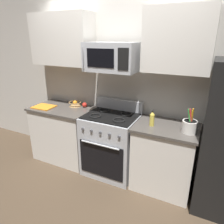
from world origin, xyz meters
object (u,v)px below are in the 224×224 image
at_px(fruit_basket, 75,104).
at_px(cutting_board, 44,107).
at_px(utensil_crock, 190,126).
at_px(range_oven, 111,144).
at_px(apple_loose, 85,105).
at_px(bottle_oil, 152,119).
at_px(microwave, 112,57).

distance_m(fruit_basket, cutting_board, 0.50).
bearing_deg(utensil_crock, cutting_board, -178.65).
relative_size(range_oven, apple_loose, 14.20).
bearing_deg(cutting_board, bottle_oil, 1.55).
distance_m(utensil_crock, apple_loose, 1.65).
relative_size(microwave, bottle_oil, 3.31).
bearing_deg(range_oven, cutting_board, -174.47).
distance_m(range_oven, bottle_oil, 0.81).
distance_m(apple_loose, cutting_board, 0.65).
height_order(utensil_crock, bottle_oil, utensil_crock).
distance_m(microwave, fruit_basket, 1.08).
bearing_deg(bottle_oil, utensil_crock, 0.56).
bearing_deg(apple_loose, cutting_board, -153.10).
height_order(cutting_board, bottle_oil, bottle_oil).
height_order(range_oven, utensil_crock, utensil_crock).
relative_size(microwave, cutting_board, 2.10).
xyz_separation_m(utensil_crock, bottle_oil, (-0.45, -0.00, 0.01)).
bearing_deg(cutting_board, fruit_basket, 33.14).
xyz_separation_m(range_oven, cutting_board, (-1.15, -0.11, 0.44)).
relative_size(fruit_basket, apple_loose, 2.64).
bearing_deg(bottle_oil, apple_loose, 168.09).
xyz_separation_m(apple_loose, bottle_oil, (1.18, -0.25, 0.06)).
bearing_deg(apple_loose, bottle_oil, -11.91).
height_order(apple_loose, cutting_board, apple_loose).
xyz_separation_m(range_oven, utensil_crock, (1.06, -0.06, 0.52)).
distance_m(microwave, cutting_board, 1.41).
relative_size(fruit_basket, bottle_oil, 0.98).
bearing_deg(microwave, cutting_board, -173.15).
xyz_separation_m(range_oven, apple_loose, (-0.57, 0.18, 0.47)).
height_order(range_oven, bottle_oil, bottle_oil).
distance_m(utensil_crock, bottle_oil, 0.45).
distance_m(microwave, bottle_oil, 0.95).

